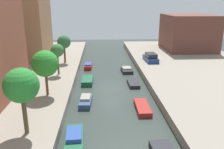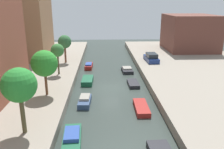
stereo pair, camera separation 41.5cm
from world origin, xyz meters
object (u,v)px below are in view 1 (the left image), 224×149
at_px(street_tree_0, 21,86).
at_px(moored_boat_right_3, 127,70).
at_px(moored_boat_left_3, 88,81).
at_px(moored_boat_right_1, 142,107).
at_px(low_block_right, 188,32).
at_px(parked_car, 151,58).
at_px(street_tree_1, 45,64).
at_px(moored_boat_left_4, 88,66).
at_px(moored_boat_left_1, 74,138).
at_px(moored_boat_left_2, 86,101).
at_px(street_tree_3, 64,42).
at_px(moored_boat_right_2, 133,84).
at_px(street_tree_2, 57,51).

height_order(street_tree_0, moored_boat_right_3, street_tree_0).
relative_size(moored_boat_left_3, moored_boat_right_1, 0.91).
relative_size(low_block_right, moored_boat_right_1, 2.84).
bearing_deg(parked_car, low_block_right, 45.27).
distance_m(street_tree_1, moored_boat_left_4, 15.70).
bearing_deg(moored_boat_left_1, moored_boat_left_2, 85.83).
relative_size(street_tree_0, moored_boat_right_3, 1.71).
distance_m(street_tree_3, moored_boat_right_1, 20.69).
relative_size(street_tree_3, moored_boat_right_1, 1.20).
xyz_separation_m(low_block_right, moored_boat_right_3, (-14.98, -13.57, -4.43)).
bearing_deg(moored_boat_right_2, moored_boat_left_3, 168.72).
height_order(moored_boat_left_1, moored_boat_right_2, moored_boat_left_1).
bearing_deg(moored_boat_right_3, street_tree_3, 164.41).
distance_m(street_tree_3, moored_boat_right_2, 14.89).
height_order(street_tree_0, street_tree_2, street_tree_0).
xyz_separation_m(low_block_right, street_tree_3, (-25.48, -10.64, -0.18)).
xyz_separation_m(moored_boat_left_1, moored_boat_left_4, (0.22, 22.68, 0.03)).
xyz_separation_m(street_tree_1, moored_boat_left_1, (3.79, -8.11, -4.29)).
relative_size(street_tree_1, moored_boat_left_2, 1.54).
bearing_deg(moored_boat_right_2, moored_boat_right_3, 91.47).
relative_size(street_tree_1, street_tree_2, 1.15).
bearing_deg(parked_car, moored_boat_right_2, -114.84).
bearing_deg(moored_boat_left_3, moored_boat_left_1, -91.71).
xyz_separation_m(street_tree_1, moored_boat_right_1, (10.55, -2.41, -4.39)).
bearing_deg(street_tree_3, street_tree_2, -90.00).
distance_m(moored_boat_left_2, moored_boat_right_1, 6.47).
xyz_separation_m(street_tree_0, moored_boat_left_2, (4.34, 7.58, -4.68)).
height_order(moored_boat_left_2, moored_boat_right_2, moored_boat_left_2).
relative_size(moored_boat_left_4, moored_boat_right_1, 0.87).
bearing_deg(street_tree_3, moored_boat_right_3, -15.59).
xyz_separation_m(street_tree_1, moored_boat_right_3, (10.50, 11.93, -4.34)).
height_order(street_tree_0, moored_boat_right_2, street_tree_0).
bearing_deg(low_block_right, moored_boat_left_3, -138.49).
bearing_deg(moored_boat_left_3, parked_car, 37.48).
bearing_deg(street_tree_0, moored_boat_left_2, 60.21).
xyz_separation_m(moored_boat_left_1, moored_boat_right_2, (6.88, 13.52, -0.14)).
distance_m(moored_boat_left_3, moored_boat_right_3, 8.16).
height_order(street_tree_3, moored_boat_right_1, street_tree_3).
relative_size(moored_boat_left_1, moored_boat_right_3, 1.27).
distance_m(street_tree_0, moored_boat_left_2, 9.91).
xyz_separation_m(moored_boat_left_2, moored_boat_left_4, (-0.32, 15.16, 0.02)).
relative_size(street_tree_0, moored_boat_left_1, 1.35).
relative_size(street_tree_2, moored_boat_left_2, 1.34).
height_order(low_block_right, parked_car, low_block_right).
bearing_deg(low_block_right, street_tree_1, -134.97).
xyz_separation_m(street_tree_1, street_tree_2, (-0.00, 7.96, -0.17)).
distance_m(street_tree_0, moored_boat_right_1, 12.94).
relative_size(low_block_right, moored_boat_left_3, 3.13).
height_order(moored_boat_left_2, moored_boat_left_3, moored_boat_left_2).
bearing_deg(moored_boat_left_1, street_tree_1, 115.06).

